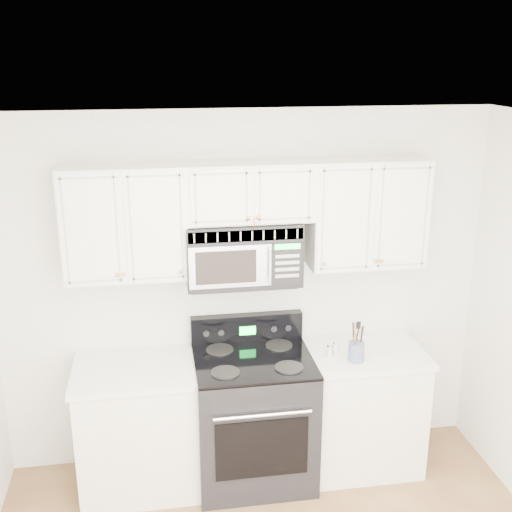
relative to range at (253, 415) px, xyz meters
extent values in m
cube|color=white|center=(0.00, -1.41, 2.12)|extent=(3.50, 3.50, 0.01)
cube|color=white|center=(0.00, 0.34, 0.82)|extent=(3.50, 0.01, 2.60)
cube|color=beige|center=(-0.80, 0.03, -0.04)|extent=(0.82, 0.63, 0.88)
cube|color=white|center=(-0.80, 0.03, 0.42)|extent=(0.86, 0.65, 0.04)
cube|color=black|center=(-0.80, 0.07, -0.43)|extent=(0.82, 0.55, 0.10)
cube|color=beige|center=(0.80, 0.03, -0.04)|extent=(0.82, 0.63, 0.88)
cube|color=white|center=(0.80, 0.03, 0.42)|extent=(0.86, 0.65, 0.04)
cube|color=black|center=(0.80, 0.07, -0.43)|extent=(0.82, 0.55, 0.10)
cube|color=black|center=(0.00, -0.01, -0.02)|extent=(0.82, 0.70, 0.92)
cube|color=black|center=(0.00, -0.36, -0.03)|extent=(0.62, 0.01, 0.43)
cylinder|color=white|center=(0.00, -0.38, 0.24)|extent=(0.64, 0.02, 0.02)
cube|color=black|center=(0.00, -0.01, 0.44)|extent=(0.82, 0.70, 0.02)
cube|color=black|center=(0.00, 0.30, 0.54)|extent=(0.82, 0.08, 0.21)
cube|color=#0CE73E|center=(0.00, 0.26, 0.54)|extent=(0.12, 0.00, 0.06)
cube|color=beige|center=(-0.82, 0.18, 1.41)|extent=(0.80, 0.33, 0.75)
cube|color=beige|center=(0.82, 0.18, 1.41)|extent=(0.80, 0.33, 0.75)
cube|color=beige|center=(0.00, 0.18, 1.59)|extent=(0.84, 0.33, 0.39)
sphere|color=#D48C3E|center=(-0.84, -0.01, 1.12)|extent=(0.03, 0.03, 0.03)
sphere|color=#D48C3E|center=(-0.48, -0.01, 1.12)|extent=(0.03, 0.03, 0.03)
sphere|color=#D48C3E|center=(0.48, -0.01, 1.12)|extent=(0.03, 0.03, 0.03)
sphere|color=#D48C3E|center=(0.84, -0.01, 1.12)|extent=(0.03, 0.03, 0.03)
sphere|color=#D48C3E|center=(-0.03, -0.01, 1.46)|extent=(0.03, 0.03, 0.03)
sphere|color=#D48C3E|center=(0.03, -0.01, 1.46)|extent=(0.03, 0.03, 0.03)
cylinder|color=#B41D03|center=(0.01, -0.01, 1.41)|extent=(0.01, 0.00, 0.10)
sphere|color=#D48C3E|center=(0.01, -0.01, 1.35)|extent=(0.03, 0.03, 0.03)
cube|color=black|center=(-0.05, 0.15, 1.18)|extent=(0.77, 0.38, 0.42)
cube|color=#A09E9D|center=(-0.05, -0.04, 1.35)|extent=(0.75, 0.01, 0.08)
cube|color=#A3A3AC|center=(-0.16, -0.05, 1.14)|extent=(0.54, 0.01, 0.28)
cube|color=black|center=(-0.19, -0.05, 1.14)|extent=(0.40, 0.01, 0.22)
cube|color=black|center=(0.22, -0.05, 1.14)|extent=(0.21, 0.01, 0.28)
cube|color=#0CE73E|center=(0.22, -0.05, 1.26)|extent=(0.17, 0.00, 0.04)
cylinder|color=white|center=(0.10, -0.08, 1.14)|extent=(0.02, 0.02, 0.24)
cylinder|color=#4B597C|center=(0.70, -0.12, 0.50)|extent=(0.11, 0.11, 0.14)
cylinder|color=#915B3D|center=(0.73, -0.12, 0.57)|extent=(0.01, 0.01, 0.24)
cylinder|color=black|center=(0.68, -0.09, 0.58)|extent=(0.01, 0.01, 0.26)
cylinder|color=#915B3D|center=(0.68, -0.15, 0.59)|extent=(0.01, 0.01, 0.27)
cylinder|color=black|center=(0.73, -0.12, 0.57)|extent=(0.01, 0.01, 0.24)
cylinder|color=#915B3D|center=(0.68, -0.09, 0.58)|extent=(0.01, 0.01, 0.26)
cylinder|color=black|center=(0.68, -0.15, 0.59)|extent=(0.01, 0.01, 0.27)
cylinder|color=#915B3D|center=(0.73, -0.12, 0.57)|extent=(0.01, 0.01, 0.24)
cylinder|color=#BEBEBE|center=(0.53, -0.04, 0.48)|extent=(0.04, 0.04, 0.08)
cylinder|color=white|center=(0.53, -0.04, 0.53)|extent=(0.04, 0.04, 0.02)
cylinder|color=#BEBEBE|center=(0.58, -0.01, 0.48)|extent=(0.04, 0.04, 0.09)
cylinder|color=white|center=(0.58, -0.01, 0.53)|extent=(0.04, 0.04, 0.02)
camera|label=1|loc=(-0.63, -3.94, 2.48)|focal=45.00mm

